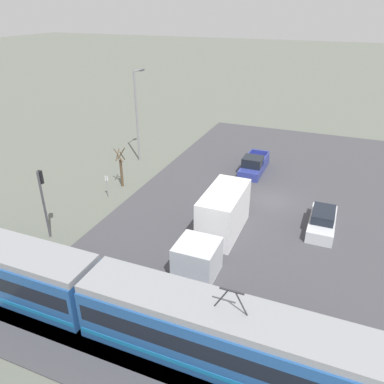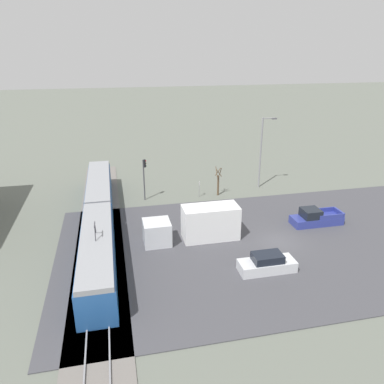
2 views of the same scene
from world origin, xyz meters
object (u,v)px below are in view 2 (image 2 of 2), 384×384
street_tree (218,182)px  pickup_truck (316,218)px  light_rail_tram (99,217)px  box_truck (198,225)px  no_parking_sign (199,187)px  traffic_light_pole (144,174)px  street_lamp_near_crossing (262,149)px  sedan_car_0 (267,264)px

street_tree → pickup_truck: bearing=-143.8°
light_rail_tram → box_truck: (-3.83, -9.41, -0.01)m
box_truck → no_parking_sign: 11.39m
light_rail_tram → street_tree: bearing=-63.7°
light_rail_tram → street_tree: size_ratio=7.92×
box_truck → traffic_light_pole: size_ratio=1.80×
traffic_light_pole → street_lamp_near_crossing: bearing=-85.4°
street_tree → street_lamp_near_crossing: (1.66, -6.38, 3.64)m
sedan_car_0 → street_lamp_near_crossing: 21.33m
light_rail_tram → traffic_light_pole: traffic_light_pole is taller
sedan_car_0 → traffic_light_pole: traffic_light_pole is taller
pickup_truck → street_lamp_near_crossing: size_ratio=0.57×
box_truck → sedan_car_0: bearing=-146.9°
traffic_light_pole → street_lamp_near_crossing: size_ratio=0.55×
sedan_car_0 → no_parking_sign: size_ratio=2.34×
box_truck → no_parking_sign: bearing=-14.2°
box_truck → traffic_light_pole: 12.31m
no_parking_sign → traffic_light_pole: bearing=85.8°
traffic_light_pole → no_parking_sign: (-0.50, -6.75, -2.09)m
street_tree → street_lamp_near_crossing: 7.53m
light_rail_tram → pickup_truck: (-3.27, -22.43, -0.88)m
light_rail_tram → street_lamp_near_crossing: size_ratio=3.16×
traffic_light_pole → street_lamp_near_crossing: 15.80m
box_truck → sedan_car_0: 8.09m
street_lamp_near_crossing → no_parking_sign: 9.93m
pickup_truck → box_truck: bearing=92.5°
sedan_car_0 → street_lamp_near_crossing: street_lamp_near_crossing is taller
traffic_light_pole → sedan_car_0: bearing=-155.5°
traffic_light_pole → street_tree: size_ratio=1.38×
street_tree → light_rail_tram: bearing=116.3°
no_parking_sign → street_tree: bearing=-88.1°
pickup_truck → street_tree: 13.11m
light_rail_tram → pickup_truck: bearing=-98.3°
traffic_light_pole → street_tree: bearing=-92.6°
light_rail_tram → no_parking_sign: light_rail_tram is taller
pickup_truck → street_lamp_near_crossing: bearing=6.3°
pickup_truck → traffic_light_pole: size_ratio=1.05×
box_truck → street_lamp_near_crossing: size_ratio=0.99×
box_truck → no_parking_sign: box_truck is taller
light_rail_tram → pickup_truck: size_ratio=5.51×
box_truck → pickup_truck: box_truck is taller
street_tree → no_parking_sign: 2.53m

